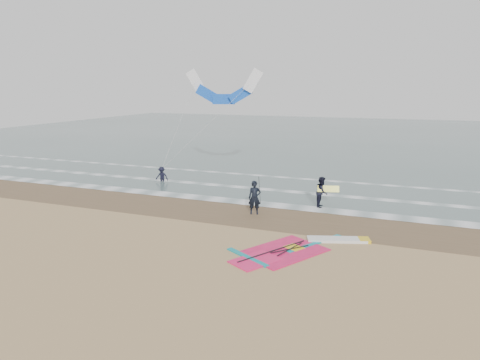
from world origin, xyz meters
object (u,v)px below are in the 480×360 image
at_px(person_standing, 255,198).
at_px(surf_kite, 223,90).
at_px(windsurf_rig, 300,248).
at_px(person_wading, 162,172).
at_px(person_walking, 322,192).

bearing_deg(person_standing, surf_kite, 102.95).
bearing_deg(windsurf_rig, person_standing, 129.86).
distance_m(windsurf_rig, surf_kite, 17.54).
xyz_separation_m(windsurf_rig, person_standing, (-3.72, 4.45, 0.94)).
height_order(windsurf_rig, person_wading, person_wading).
bearing_deg(windsurf_rig, person_wading, 143.01).
distance_m(person_walking, person_wading, 13.13).
distance_m(windsurf_rig, person_wading, 16.61).
relative_size(person_wading, surf_kite, 0.20).
distance_m(person_standing, person_wading, 11.02).
height_order(person_wading, surf_kite, surf_kite).
bearing_deg(person_walking, person_standing, 127.83).
height_order(person_standing, surf_kite, surf_kite).
bearing_deg(person_standing, person_walking, 21.25).
relative_size(windsurf_rig, person_wading, 3.93).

